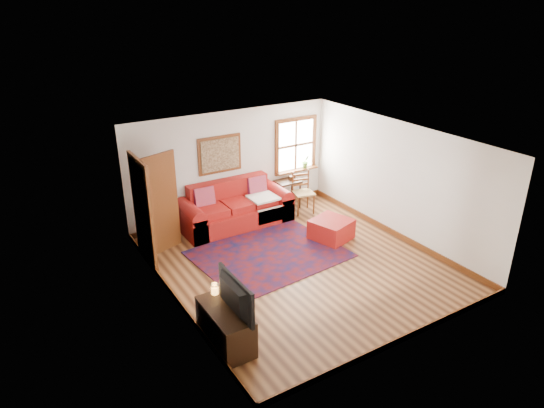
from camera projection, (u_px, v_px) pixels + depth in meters
ground at (298, 264)px, 9.43m from camera, size 5.50×5.50×0.00m
room_envelope at (299, 185)px, 8.79m from camera, size 5.04×5.54×2.52m
window at (297, 151)px, 11.89m from camera, size 1.18×0.20×1.38m
doorway at (153, 206)px, 9.35m from camera, size 0.89×1.08×2.14m
framed_artwork at (220, 154)px, 10.81m from camera, size 1.05×0.07×0.85m
persian_rug at (269, 254)px, 9.78m from camera, size 2.99×2.48×0.02m
red_leather_sofa at (235, 211)px, 10.99m from camera, size 2.51×1.04×0.98m
red_ottoman at (331, 229)px, 10.35m from camera, size 0.94×0.94×0.43m
side_table at (288, 185)px, 11.72m from camera, size 0.59×0.44×0.71m
ladder_back_chair at (302, 190)px, 11.56m from camera, size 0.54×0.53×0.99m
media_cabinet at (226, 326)px, 7.17m from camera, size 0.49×1.09×0.60m
television at (230, 297)px, 6.84m from camera, size 0.13×1.00×0.58m
candle_hurricane at (215, 289)px, 7.39m from camera, size 0.12×0.12×0.18m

